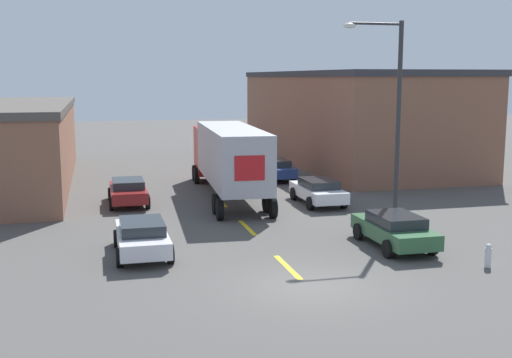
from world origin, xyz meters
The scene contains 12 objects.
ground_plane centered at (0.00, 0.00, 0.00)m, with size 160.00×160.00×0.00m, color #4C4947.
road_centerline centered at (0.00, 8.17, 0.00)m, with size 0.20×14.95×0.01m.
warehouse_left centered at (-11.84, 22.74, 2.48)m, with size 8.23×22.81×4.95m.
warehouse_right centered at (12.71, 28.17, 3.46)m, with size 9.98×26.12×6.92m.
semi_truck centered at (0.67, 15.65, 2.33)m, with size 3.43×13.59×3.90m.
parked_car_right_mid centered at (4.74, 12.37, 0.72)m, with size 1.98×4.38×1.31m.
parked_car_left_near centered at (-4.74, 4.89, 0.72)m, with size 1.98×4.38×1.31m.
parked_car_right_far centered at (4.74, 20.65, 0.72)m, with size 1.98×4.38×1.31m.
parked_car_left_far centered at (-4.74, 14.71, 0.72)m, with size 1.98×4.38×1.31m.
parked_car_right_near centered at (4.74, 3.66, 0.72)m, with size 1.98×4.38×1.31m.
street_lamp centered at (6.25, 7.27, 5.10)m, with size 2.74×0.32×8.85m.
fire_hydrant centered at (6.69, 0.45, 0.41)m, with size 0.22×0.22×0.83m.
Camera 1 is at (-6.26, -18.31, 6.47)m, focal length 45.00 mm.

